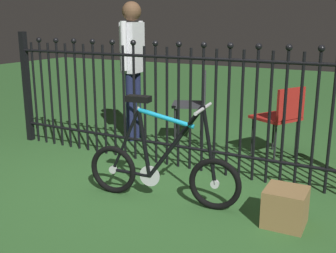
{
  "coord_description": "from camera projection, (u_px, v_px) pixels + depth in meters",
  "views": [
    {
      "loc": [
        1.83,
        -2.95,
        1.47
      ],
      "look_at": [
        0.12,
        0.2,
        0.55
      ],
      "focal_mm": 44.5,
      "sensor_mm": 36.0,
      "label": 1
    }
  ],
  "objects": [
    {
      "name": "iron_fence",
      "position": [
        175.0,
        102.0,
        4.15
      ],
      "size": [
        4.28,
        0.07,
        1.34
      ],
      "color": "black",
      "rests_on": "ground"
    },
    {
      "name": "chair_red",
      "position": [
        281.0,
        114.0,
        4.46
      ],
      "size": [
        0.56,
        0.56,
        0.79
      ],
      "color": "black",
      "rests_on": "ground"
    },
    {
      "name": "bicycle",
      "position": [
        161.0,
        167.0,
        3.42
      ],
      "size": [
        1.33,
        0.4,
        0.88
      ],
      "color": "black",
      "rests_on": "ground"
    },
    {
      "name": "ground_plane",
      "position": [
        145.0,
        189.0,
        3.72
      ],
      "size": [
        20.0,
        20.0,
        0.0
      ],
      "primitive_type": "plane",
      "color": "#31612C"
    },
    {
      "name": "person_visitor",
      "position": [
        133.0,
        59.0,
        5.06
      ],
      "size": [
        0.23,
        0.48,
        1.68
      ],
      "color": "#191E3F",
      "rests_on": "ground"
    },
    {
      "name": "chair_charcoal",
      "position": [
        195.0,
        100.0,
        4.99
      ],
      "size": [
        0.51,
        0.5,
        0.88
      ],
      "color": "black",
      "rests_on": "ground"
    },
    {
      "name": "display_crate",
      "position": [
        285.0,
        207.0,
        3.05
      ],
      "size": [
        0.3,
        0.3,
        0.28
      ],
      "primitive_type": "cube",
      "rotation": [
        0.0,
        0.0,
        0.02
      ],
      "color": "olive",
      "rests_on": "ground"
    }
  ]
}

